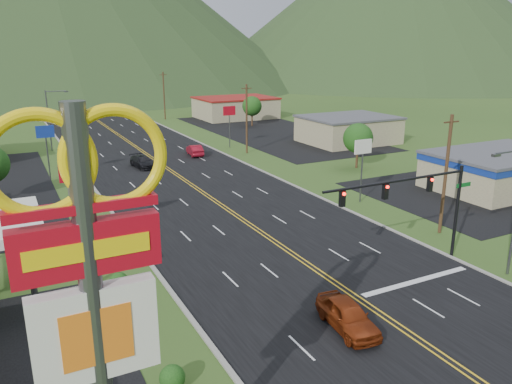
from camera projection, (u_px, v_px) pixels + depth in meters
name	position (u px, v px, depth m)	size (l,w,h in m)	color
pylon_sign	(91.00, 288.00, 12.66)	(4.32, 0.60, 14.00)	#59595E
traffic_signal	(418.00, 195.00, 34.34)	(13.10, 0.43, 7.00)	black
streetlight_west	(51.00, 116.00, 74.17)	(3.28, 0.25, 9.00)	#59595E
building_east_near	(501.00, 168.00, 54.92)	(15.40, 10.40, 4.10)	tan
building_east_mid	(348.00, 129.00, 81.43)	(14.40, 11.40, 4.30)	tan
building_east_far	(235.00, 108.00, 109.50)	(16.40, 12.40, 4.50)	tan
pole_sign_west_a	(73.00, 181.00, 39.06)	(2.00, 0.18, 6.40)	#59595E
pole_sign_west_b	(46.00, 137.00, 57.83)	(2.00, 0.18, 6.40)	#59595E
pole_sign_east_a	(363.00, 153.00, 49.23)	(2.00, 0.18, 6.40)	#59595E
pole_sign_east_b	(229.00, 115.00, 76.52)	(2.00, 0.18, 6.40)	#59595E
tree_east_a	(358.00, 138.00, 63.75)	(3.84, 3.84, 5.82)	#382314
tree_east_b	(252.00, 106.00, 97.92)	(3.84, 3.84, 5.82)	#382314
utility_pole_a	(446.00, 174.00, 40.90)	(1.60, 0.28, 10.00)	#382314
utility_pole_b	(247.00, 118.00, 72.46)	(1.60, 0.28, 10.00)	#382314
utility_pole_c	(164.00, 95.00, 106.58)	(1.60, 0.28, 10.00)	#382314
utility_pole_d	(122.00, 83.00, 140.70)	(1.60, 0.28, 10.00)	#382314
mountain_ne	(393.00, 1.00, 226.51)	(180.00, 180.00, 70.00)	#203A1A
car_red_near	(347.00, 316.00, 27.65)	(1.92, 4.78, 1.63)	maroon
car_dark_mid	(142.00, 162.00, 64.77)	(2.04, 5.02, 1.46)	black
car_red_far	(195.00, 150.00, 71.90)	(1.62, 4.65, 1.53)	maroon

